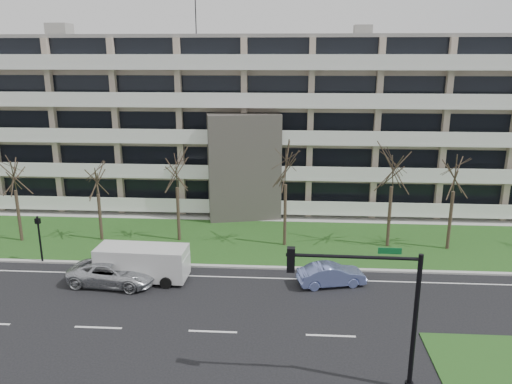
# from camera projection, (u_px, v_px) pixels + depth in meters

# --- Properties ---
(ground) EXTENTS (160.00, 160.00, 0.00)m
(ground) POSITION_uv_depth(u_px,v_px,m) (213.00, 332.00, 25.51)
(ground) COLOR black
(ground) RESTS_ON ground
(grass_verge) EXTENTS (90.00, 10.00, 0.06)m
(grass_verge) POSITION_uv_depth(u_px,v_px,m) (238.00, 240.00, 38.00)
(grass_verge) COLOR #234E1A
(grass_verge) RESTS_ON ground
(curb) EXTENTS (90.00, 0.35, 0.12)m
(curb) POSITION_uv_depth(u_px,v_px,m) (231.00, 266.00, 33.18)
(curb) COLOR #B2B2AD
(curb) RESTS_ON ground
(sidewalk) EXTENTS (90.00, 2.00, 0.08)m
(sidewalk) POSITION_uv_depth(u_px,v_px,m) (244.00, 217.00, 43.29)
(sidewalk) COLOR #B2B2AD
(sidewalk) RESTS_ON ground
(grass_median) EXTENTS (7.00, 5.00, 0.06)m
(grass_median) POSITION_uv_depth(u_px,v_px,m) (511.00, 365.00, 22.70)
(grass_median) COLOR #234E1A
(grass_median) RESTS_ON ground
(lane_edge_line) EXTENTS (90.00, 0.12, 0.01)m
(lane_edge_line) POSITION_uv_depth(u_px,v_px,m) (228.00, 277.00, 31.76)
(lane_edge_line) COLOR white
(lane_edge_line) RESTS_ON ground
(apartment_building) EXTENTS (60.50, 15.10, 18.75)m
(apartment_building) POSITION_uv_depth(u_px,v_px,m) (250.00, 120.00, 47.82)
(apartment_building) COLOR tan
(apartment_building) RESTS_ON ground
(silver_pickup) EXTENTS (5.59, 2.97, 1.50)m
(silver_pickup) POSITION_uv_depth(u_px,v_px,m) (113.00, 273.00, 30.60)
(silver_pickup) COLOR #BABDC2
(silver_pickup) RESTS_ON ground
(blue_sedan) EXTENTS (4.35, 2.36, 1.36)m
(blue_sedan) POSITION_uv_depth(u_px,v_px,m) (331.00, 275.00, 30.50)
(blue_sedan) COLOR #798AD2
(blue_sedan) RESTS_ON ground
(white_van) EXTENTS (5.70, 2.50, 2.18)m
(white_van) POSITION_uv_depth(u_px,v_px,m) (143.00, 260.00, 31.06)
(white_van) COLOR silver
(white_van) RESTS_ON ground
(traffic_signal) EXTENTS (5.49, 0.46, 6.36)m
(traffic_signal) POSITION_uv_depth(u_px,v_px,m) (372.00, 299.00, 20.23)
(traffic_signal) COLOR black
(traffic_signal) RESTS_ON ground
(pedestrian_signal) EXTENTS (0.35, 0.30, 3.32)m
(pedestrian_signal) POSITION_uv_depth(u_px,v_px,m) (39.00, 233.00, 33.40)
(pedestrian_signal) COLOR black
(pedestrian_signal) RESTS_ON ground
(tree_1) EXTENTS (3.55, 3.55, 7.10)m
(tree_1) POSITION_uv_depth(u_px,v_px,m) (13.00, 170.00, 36.44)
(tree_1) COLOR #382B21
(tree_1) RESTS_ON ground
(tree_2) EXTENTS (3.23, 3.23, 6.45)m
(tree_2) POSITION_uv_depth(u_px,v_px,m) (97.00, 176.00, 36.75)
(tree_2) COLOR #382B21
(tree_2) RESTS_ON ground
(tree_3) EXTENTS (3.73, 3.73, 7.46)m
(tree_3) POSITION_uv_depth(u_px,v_px,m) (176.00, 166.00, 36.47)
(tree_3) COLOR #382B21
(tree_3) RESTS_ON ground
(tree_4) EXTENTS (4.16, 4.16, 8.33)m
(tree_4) POSITION_uv_depth(u_px,v_px,m) (286.00, 160.00, 35.30)
(tree_4) COLOR #382B21
(tree_4) RESTS_ON ground
(tree_5) EXTENTS (4.08, 4.08, 8.15)m
(tree_5) POSITION_uv_depth(u_px,v_px,m) (393.00, 162.00, 35.12)
(tree_5) COLOR #382B21
(tree_5) RESTS_ON ground
(tree_6) EXTENTS (3.88, 3.88, 7.76)m
(tree_6) POSITION_uv_depth(u_px,v_px,m) (456.00, 168.00, 34.70)
(tree_6) COLOR #382B21
(tree_6) RESTS_ON ground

